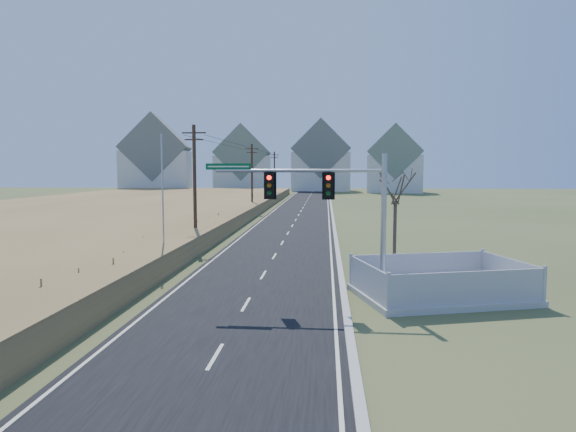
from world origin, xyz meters
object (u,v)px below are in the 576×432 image
object	(u,v)px
traffic_signal_mast	(341,209)
flagpole	(163,213)
bare_tree	(396,185)
open_sign	(394,293)
fence_enclosure	(441,291)

from	to	relation	value
traffic_signal_mast	flagpole	distance (m)	12.86
flagpole	bare_tree	bearing A→B (deg)	-9.69
traffic_signal_mast	open_sign	distance (m)	4.40
traffic_signal_mast	bare_tree	world-z (taller)	traffic_signal_mast
flagpole	fence_enclosure	bearing A→B (deg)	-25.03
open_sign	fence_enclosure	bearing A→B (deg)	12.99
fence_enclosure	open_sign	world-z (taller)	fence_enclosure
fence_enclosure	bare_tree	world-z (taller)	bare_tree
open_sign	flagpole	world-z (taller)	flagpole
traffic_signal_mast	bare_tree	distance (m)	6.23
fence_enclosure	open_sign	xyz separation A→B (m)	(-2.12, -0.46, -0.02)
open_sign	bare_tree	xyz separation A→B (m)	(0.68, 5.08, 4.61)
traffic_signal_mast	open_sign	size ratio (longest dim) A/B	14.62
traffic_signal_mast	fence_enclosure	world-z (taller)	traffic_signal_mast
fence_enclosure	open_sign	bearing A→B (deg)	176.65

